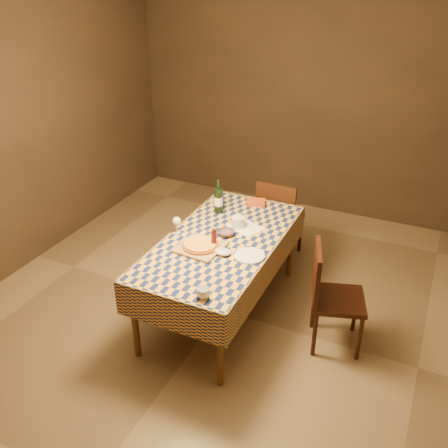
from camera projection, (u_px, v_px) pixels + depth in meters
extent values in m
plane|color=brown|center=(222.00, 310.00, 4.69)|extent=(5.00, 5.00, 0.00)
cube|color=#34271D|center=(309.00, 104.00, 6.04)|extent=(4.50, 0.10, 2.70)
cube|color=#34271D|center=(14.00, 140.00, 4.88)|extent=(0.10, 5.00, 2.70)
cylinder|color=brown|center=(135.00, 319.00, 3.99)|extent=(0.06, 0.06, 0.75)
cylinder|color=brown|center=(220.00, 347.00, 3.71)|extent=(0.06, 0.06, 0.75)
cylinder|color=brown|center=(223.00, 229.00, 5.31)|extent=(0.06, 0.06, 0.75)
cylinder|color=brown|center=(291.00, 244.00, 5.03)|extent=(0.06, 0.06, 0.75)
cube|color=brown|center=(222.00, 243.00, 4.34)|extent=(0.90, 1.80, 0.03)
cube|color=olive|center=(222.00, 241.00, 4.33)|extent=(0.92, 1.82, 0.02)
cube|color=olive|center=(169.00, 314.00, 3.66)|extent=(0.94, 0.01, 0.30)
cube|color=olive|center=(260.00, 212.00, 5.12)|extent=(0.94, 0.01, 0.30)
cube|color=olive|center=(176.00, 243.00, 4.57)|extent=(0.01, 1.84, 0.30)
cube|color=olive|center=(271.00, 267.00, 4.22)|extent=(0.01, 1.84, 0.30)
cube|color=#A1784B|center=(200.00, 247.00, 4.19)|extent=(0.39, 0.39, 0.02)
cylinder|color=#904918|center=(200.00, 245.00, 4.18)|extent=(0.34, 0.34, 0.02)
cylinder|color=orange|center=(200.00, 244.00, 4.17)|extent=(0.31, 0.31, 0.01)
cylinder|color=#461010|center=(214.00, 240.00, 4.17)|extent=(0.05, 0.05, 0.15)
sphere|color=#461010|center=(214.00, 230.00, 4.12)|extent=(0.03, 0.03, 0.03)
imported|color=#58414A|center=(226.00, 233.00, 4.38)|extent=(0.15, 0.15, 0.05)
cylinder|color=silver|center=(177.00, 232.00, 4.43)|extent=(0.09, 0.09, 0.00)
cylinder|color=silver|center=(177.00, 229.00, 4.41)|extent=(0.01, 0.01, 0.07)
sphere|color=silver|center=(177.00, 221.00, 4.38)|extent=(0.08, 0.08, 0.08)
ellipsoid|color=#3A0614|center=(177.00, 222.00, 4.38)|extent=(0.05, 0.05, 0.03)
cylinder|color=black|center=(218.00, 201.00, 4.73)|extent=(0.10, 0.10, 0.24)
cylinder|color=black|center=(218.00, 185.00, 4.65)|extent=(0.04, 0.04, 0.10)
cylinder|color=silver|center=(218.00, 201.00, 4.73)|extent=(0.11, 0.11, 0.09)
cylinder|color=silver|center=(238.00, 222.00, 4.50)|extent=(0.16, 0.16, 0.10)
cube|color=#B44217|center=(256.00, 202.00, 4.92)|extent=(0.21, 0.18, 0.04)
cylinder|color=white|center=(249.00, 256.00, 4.08)|extent=(0.26, 0.26, 0.01)
imported|color=white|center=(203.00, 293.00, 3.58)|extent=(0.13, 0.13, 0.08)
cube|color=white|center=(245.00, 227.00, 4.52)|extent=(0.36, 0.32, 0.00)
ellipsoid|color=#A8AED7|center=(222.00, 252.00, 4.11)|extent=(0.16, 0.13, 0.05)
cube|color=black|center=(281.00, 219.00, 5.34)|extent=(0.42, 0.42, 0.04)
cube|color=black|center=(275.00, 206.00, 5.07)|extent=(0.42, 0.04, 0.46)
cylinder|color=black|center=(300.00, 234.00, 5.53)|extent=(0.04, 0.04, 0.43)
cylinder|color=black|center=(270.00, 228.00, 5.67)|extent=(0.04, 0.04, 0.43)
cylinder|color=black|center=(290.00, 249.00, 5.25)|extent=(0.04, 0.04, 0.43)
cylinder|color=black|center=(258.00, 242.00, 5.38)|extent=(0.04, 0.04, 0.43)
cube|color=black|center=(339.00, 300.00, 4.09)|extent=(0.53, 0.53, 0.04)
cube|color=black|center=(317.00, 273.00, 4.00)|extent=(0.16, 0.41, 0.46)
cylinder|color=black|center=(360.00, 339.00, 4.03)|extent=(0.04, 0.04, 0.43)
cylinder|color=black|center=(355.00, 311.00, 4.34)|extent=(0.04, 0.04, 0.43)
cylinder|color=black|center=(315.00, 335.00, 4.07)|extent=(0.04, 0.04, 0.43)
cylinder|color=black|center=(313.00, 307.00, 4.38)|extent=(0.04, 0.04, 0.43)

